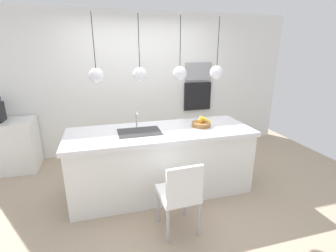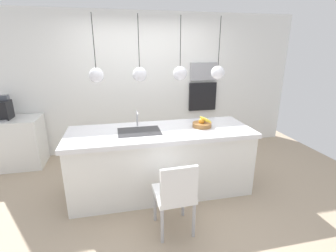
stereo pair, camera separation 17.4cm
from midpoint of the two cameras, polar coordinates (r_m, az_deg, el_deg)
name	(u,v)px [view 2 (the right image)]	position (r m, az deg, el deg)	size (l,w,h in m)	color
floor	(161,189)	(3.68, -0.17, -14.48)	(6.60, 6.60, 0.00)	tan
back_wall	(145,84)	(4.79, -4.43, 9.73)	(6.00, 0.10, 2.60)	white
kitchen_island	(161,160)	(3.46, -0.18, -8.06)	(2.48, 0.89, 0.91)	white
sink_basin	(139,132)	(3.24, -5.19, -1.37)	(0.56, 0.40, 0.02)	#2D2D30
faucet	(137,117)	(3.40, -5.73, 2.13)	(0.02, 0.17, 0.22)	silver
fruit_bowl	(202,123)	(3.45, 9.40, 0.58)	(0.26, 0.26, 0.16)	#9E6B38
side_counter	(8,143)	(4.91, -32.45, -3.41)	(1.10, 0.60, 0.85)	white
coffee_machine	(4,109)	(4.75, -33.13, 3.24)	(0.20, 0.35, 0.38)	black
microwave	(203,71)	(4.99, 9.27, 12.47)	(0.54, 0.08, 0.34)	#9E9EA3
oven	(202,96)	(5.06, 8.99, 6.82)	(0.56, 0.08, 0.56)	black
chair_near	(175,193)	(2.69, 3.62, -15.44)	(0.43, 0.44, 0.86)	white
pendant_light_left	(96,75)	(3.06, -14.76, 11.40)	(0.18, 0.18, 0.78)	silver
pendant_light_center_left	(140,74)	(3.09, -4.98, 11.95)	(0.18, 0.18, 0.78)	silver
pendant_light_center_right	(180,73)	(3.19, 4.42, 12.15)	(0.18, 0.18, 0.78)	silver
pendant_light_right	(218,72)	(3.38, 13.01, 12.07)	(0.18, 0.18, 0.78)	silver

